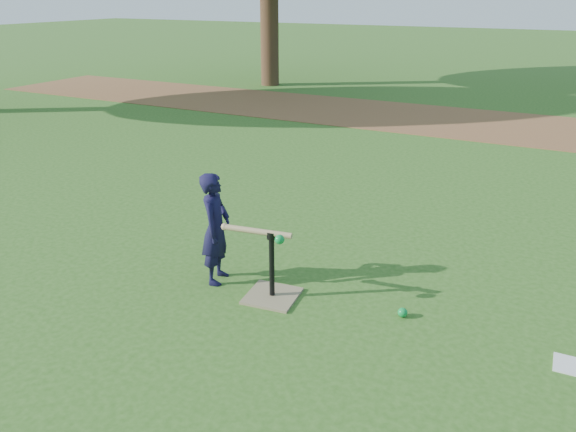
% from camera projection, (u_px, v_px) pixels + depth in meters
% --- Properties ---
extents(ground, '(80.00, 80.00, 0.00)m').
position_uv_depth(ground, '(315.00, 285.00, 5.06)').
color(ground, '#285116').
rests_on(ground, ground).
extents(dirt_strip, '(24.00, 3.00, 0.01)m').
position_uv_depth(dirt_strip, '(471.00, 123.00, 11.24)').
color(dirt_strip, brown).
rests_on(dirt_strip, ground).
extents(child, '(0.34, 0.43, 1.02)m').
position_uv_depth(child, '(216.00, 228.00, 4.96)').
color(child, black).
rests_on(child, ground).
extents(wiffle_ball_ground, '(0.08, 0.08, 0.08)m').
position_uv_depth(wiffle_ball_ground, '(403.00, 313.00, 4.55)').
color(wiffle_ball_ground, '#0B8233').
rests_on(wiffle_ball_ground, ground).
extents(clipboard, '(0.31, 0.24, 0.01)m').
position_uv_depth(clipboard, '(576.00, 367.00, 3.95)').
color(clipboard, silver).
rests_on(clipboard, ground).
extents(batting_tee, '(0.48, 0.48, 0.61)m').
position_uv_depth(batting_tee, '(272.00, 286.00, 4.82)').
color(batting_tee, '#807151').
rests_on(batting_tee, ground).
extents(swing_action, '(0.63, 0.17, 0.08)m').
position_uv_depth(swing_action, '(259.00, 233.00, 4.65)').
color(swing_action, tan).
rests_on(swing_action, ground).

